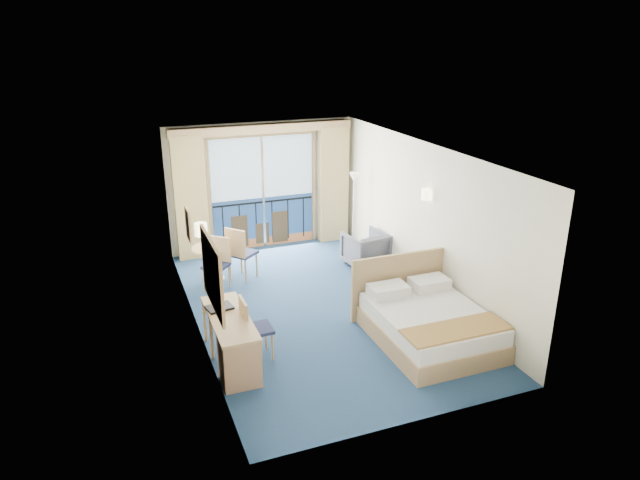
% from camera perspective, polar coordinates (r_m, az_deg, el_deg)
% --- Properties ---
extents(floor, '(6.50, 6.50, 0.00)m').
position_cam_1_polar(floor, '(9.80, -0.36, -6.78)').
color(floor, navy).
rests_on(floor, ground).
extents(room_walls, '(4.04, 6.54, 2.72)m').
position_cam_1_polar(room_walls, '(9.14, -0.39, 3.21)').
color(room_walls, white).
rests_on(room_walls, ground).
extents(balcony_door, '(2.36, 0.03, 2.52)m').
position_cam_1_polar(balcony_door, '(12.26, -5.73, 4.45)').
color(balcony_door, navy).
rests_on(balcony_door, room_walls).
extents(curtain_left, '(0.65, 0.22, 2.55)m').
position_cam_1_polar(curtain_left, '(11.79, -12.81, 4.08)').
color(curtain_left, tan).
rests_on(curtain_left, room_walls).
extents(curtain_right, '(0.65, 0.22, 2.55)m').
position_cam_1_polar(curtain_right, '(12.57, 1.32, 5.57)').
color(curtain_right, tan).
rests_on(curtain_right, room_walls).
extents(pelmet, '(3.80, 0.25, 0.18)m').
position_cam_1_polar(pelmet, '(11.84, -5.78, 11.02)').
color(pelmet, tan).
rests_on(pelmet, room_walls).
extents(mirror, '(0.05, 1.25, 0.95)m').
position_cam_1_polar(mirror, '(7.37, -10.71, -3.34)').
color(mirror, tan).
rests_on(mirror, room_walls).
extents(wall_print, '(0.04, 0.42, 0.52)m').
position_cam_1_polar(wall_print, '(9.16, -13.03, 1.54)').
color(wall_print, tan).
rests_on(wall_print, room_walls).
extents(sconce_left, '(0.18, 0.18, 0.18)m').
position_cam_1_polar(sconce_left, '(8.09, -11.83, 1.04)').
color(sconce_left, beige).
rests_on(sconce_left, room_walls).
extents(sconce_right, '(0.18, 0.18, 0.18)m').
position_cam_1_polar(sconce_right, '(9.82, 10.62, 4.50)').
color(sconce_right, beige).
rests_on(sconce_right, room_walls).
extents(bed, '(1.70, 2.02, 1.07)m').
position_cam_1_polar(bed, '(8.87, 10.75, -8.09)').
color(bed, tan).
rests_on(bed, ground).
extents(nightstand, '(0.41, 0.39, 0.54)m').
position_cam_1_polar(nightstand, '(10.21, 9.47, -4.25)').
color(nightstand, '#A47B57').
rests_on(nightstand, ground).
extents(phone, '(0.19, 0.16, 0.07)m').
position_cam_1_polar(phone, '(10.06, 9.85, -2.75)').
color(phone, silver).
rests_on(phone, nightstand).
extents(armchair, '(0.86, 0.87, 0.70)m').
position_cam_1_polar(armchair, '(11.41, 4.55, -0.91)').
color(armchair, '#484B57').
rests_on(armchair, ground).
extents(floor_lamp, '(0.24, 0.24, 1.70)m').
position_cam_1_polar(floor_lamp, '(11.92, 3.41, 4.80)').
color(floor_lamp, silver).
rests_on(floor_lamp, ground).
extents(desk, '(0.53, 1.54, 0.72)m').
position_cam_1_polar(desk, '(7.87, -8.27, -11.00)').
color(desk, tan).
rests_on(desk, ground).
extents(desk_chair, '(0.42, 0.41, 0.94)m').
position_cam_1_polar(desk_chair, '(8.21, -6.83, -8.44)').
color(desk_chair, '#1B2141').
rests_on(desk_chair, ground).
extents(folder, '(0.40, 0.33, 0.03)m').
position_cam_1_polar(folder, '(8.30, -10.02, -6.66)').
color(folder, black).
rests_on(folder, desk).
extents(desk_lamp, '(0.11, 0.11, 0.41)m').
position_cam_1_polar(desk_lamp, '(8.35, -10.25, -4.30)').
color(desk_lamp, silver).
rests_on(desk_lamp, desk).
extents(round_table, '(0.73, 0.73, 0.66)m').
position_cam_1_polar(round_table, '(10.87, -10.73, -1.47)').
color(round_table, tan).
rests_on(round_table, ground).
extents(table_chair_a, '(0.64, 0.64, 1.04)m').
position_cam_1_polar(table_chair_a, '(10.76, -8.04, -1.04)').
color(table_chair_a, '#1B2141').
rests_on(table_chair_a, ground).
extents(table_chair_b, '(0.58, 0.58, 0.95)m').
position_cam_1_polar(table_chair_b, '(10.50, -10.16, -2.00)').
color(table_chair_b, '#1B2141').
rests_on(table_chair_b, ground).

